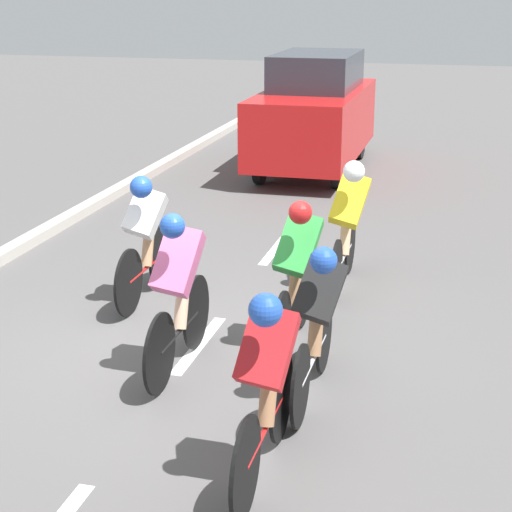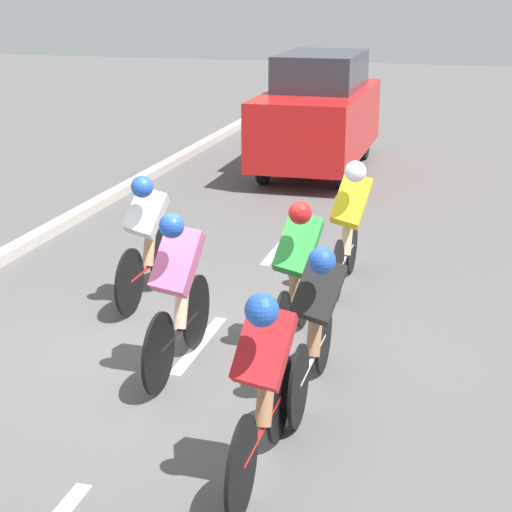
# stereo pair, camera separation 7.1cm
# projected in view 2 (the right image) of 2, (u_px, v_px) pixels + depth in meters

# --- Properties ---
(ground_plane) EXTENTS (60.00, 60.00, 0.00)m
(ground_plane) POSITION_uv_depth(u_px,v_px,m) (196.00, 349.00, 8.18)
(ground_plane) COLOR #565454
(lane_stripe_mid) EXTENTS (0.12, 1.40, 0.01)m
(lane_stripe_mid) POSITION_uv_depth(u_px,v_px,m) (199.00, 344.00, 8.27)
(lane_stripe_mid) COLOR white
(lane_stripe_mid) RESTS_ON ground
(lane_stripe_far) EXTENTS (0.12, 1.40, 0.01)m
(lane_stripe_far) POSITION_uv_depth(u_px,v_px,m) (278.00, 249.00, 11.21)
(lane_stripe_far) COLOR white
(lane_stripe_far) RESTS_ON ground
(cyclist_pink) EXTENTS (0.41, 1.69, 1.54)m
(cyclist_pink) POSITION_uv_depth(u_px,v_px,m) (178.00, 288.00, 7.47)
(cyclist_pink) COLOR black
(cyclist_pink) RESTS_ON ground
(cyclist_white) EXTENTS (0.43, 1.68, 1.47)m
(cyclist_white) POSITION_uv_depth(u_px,v_px,m) (146.00, 234.00, 9.15)
(cyclist_white) COLOR black
(cyclist_white) RESTS_ON ground
(cyclist_green) EXTENTS (0.44, 1.67, 1.51)m
(cyclist_green) POSITION_uv_depth(u_px,v_px,m) (296.00, 270.00, 7.97)
(cyclist_green) COLOR black
(cyclist_green) RESTS_ON ground
(cyclist_yellow) EXTENTS (0.44, 1.69, 1.53)m
(cyclist_yellow) POSITION_uv_depth(u_px,v_px,m) (349.00, 220.00, 9.53)
(cyclist_yellow) COLOR black
(cyclist_yellow) RESTS_ON ground
(cyclist_red) EXTENTS (0.40, 1.73, 1.50)m
(cyclist_red) POSITION_uv_depth(u_px,v_px,m) (263.00, 380.00, 5.80)
(cyclist_red) COLOR black
(cyclist_red) RESTS_ON ground
(cyclist_black) EXTENTS (0.44, 1.72, 1.43)m
(cyclist_black) POSITION_uv_depth(u_px,v_px,m) (316.00, 318.00, 6.95)
(cyclist_black) COLOR black
(cyclist_black) RESTS_ON ground
(support_car) EXTENTS (1.70, 4.22, 2.12)m
(support_car) POSITION_uv_depth(u_px,v_px,m) (319.00, 113.00, 15.57)
(support_car) COLOR black
(support_car) RESTS_ON ground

